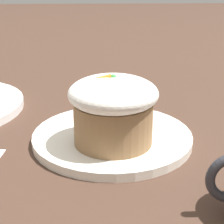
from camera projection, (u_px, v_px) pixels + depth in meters
The scene contains 4 objects.
ground_plane at pixel (112, 141), 0.50m from camera, with size 4.00×4.00×0.00m, color #3D281E.
dessert_plate at pixel (112, 137), 0.50m from camera, with size 0.21×0.21×0.01m.
carrot_cake at pixel (112, 108), 0.46m from camera, with size 0.11×0.11×0.09m.
spoon at pixel (111, 132), 0.49m from camera, with size 0.05×0.13×0.01m.
Camera 1 is at (0.02, 0.45, 0.22)m, focal length 60.00 mm.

